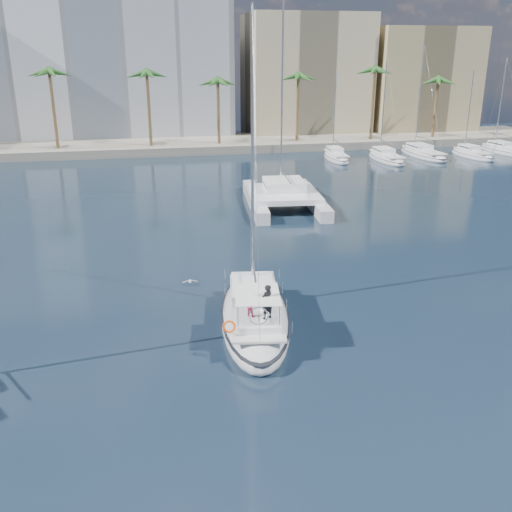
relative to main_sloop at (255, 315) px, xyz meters
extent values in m
plane|color=black|center=(1.08, 0.21, -0.53)|extent=(160.00, 160.00, 0.00)
cube|color=gray|center=(1.08, 61.21, 0.07)|extent=(120.00, 14.00, 1.20)
cube|color=silver|center=(-10.92, 73.21, 13.47)|extent=(42.00, 16.00, 28.00)
cube|color=tan|center=(23.08, 70.21, 9.47)|extent=(20.00, 14.00, 20.00)
cube|color=tan|center=(43.08, 68.21, 8.47)|extent=(18.00, 12.00, 18.00)
cylinder|color=brown|center=(1.08, 57.21, 4.72)|extent=(0.44, 0.44, 10.50)
sphere|color=#27561F|center=(1.08, 57.21, 9.97)|extent=(3.60, 3.60, 3.60)
cylinder|color=brown|center=(35.08, 57.21, 4.72)|extent=(0.44, 0.44, 10.50)
sphere|color=#27561F|center=(35.08, 57.21, 9.97)|extent=(3.60, 3.60, 3.60)
ellipsoid|color=silver|center=(0.00, 0.01, -0.18)|extent=(5.33, 11.88, 2.38)
ellipsoid|color=black|center=(0.00, 0.01, 0.16)|extent=(5.39, 11.99, 0.18)
cube|color=silver|center=(-0.03, -0.21, 0.72)|extent=(3.86, 8.89, 0.12)
cube|color=white|center=(0.17, 1.10, 1.08)|extent=(2.99, 4.07, 0.60)
cube|color=black|center=(0.17, 1.10, 1.10)|extent=(2.94, 3.64, 0.14)
cylinder|color=#B7BABF|center=(0.37, 2.40, 8.30)|extent=(0.15, 0.15, 15.02)
cylinder|color=#B7BABF|center=(0.02, 0.12, 2.28)|extent=(0.81, 4.59, 0.11)
cube|color=white|center=(-0.37, -2.39, 0.96)|extent=(2.58, 3.16, 0.36)
cube|color=white|center=(-0.38, -2.50, 2.33)|extent=(2.58, 3.16, 0.04)
torus|color=silver|center=(-0.53, -3.48, 1.63)|extent=(0.95, 0.20, 0.96)
torus|color=#FF550D|center=(-1.98, -3.70, 1.33)|extent=(0.65, 0.29, 0.64)
imported|color=black|center=(0.03, -2.82, 2.03)|extent=(0.77, 0.65, 1.78)
imported|color=#B51B36|center=(-0.72, -2.38, 1.70)|extent=(0.69, 0.66, 1.11)
cube|color=silver|center=(5.09, 24.86, 0.02)|extent=(2.50, 13.59, 1.10)
cube|color=silver|center=(10.64, 24.32, 0.02)|extent=(2.50, 13.59, 1.10)
cube|color=white|center=(7.80, 23.92, 0.77)|extent=(6.86, 8.01, 0.50)
cube|color=white|center=(7.87, 24.59, 1.47)|extent=(4.10, 4.40, 1.00)
cube|color=black|center=(7.87, 24.59, 1.52)|extent=(4.06, 3.86, 0.18)
cylinder|color=#B7BABF|center=(8.06, 26.61, 10.00)|extent=(0.18, 0.18, 18.05)
ellipsoid|color=silver|center=(-2.96, 6.07, -0.22)|extent=(0.19, 0.37, 0.18)
sphere|color=silver|center=(-2.96, 6.25, -0.20)|extent=(0.10, 0.10, 0.10)
cube|color=gray|center=(-3.23, 6.07, -0.19)|extent=(0.43, 0.15, 0.10)
cube|color=gray|center=(-2.70, 6.07, -0.19)|extent=(0.43, 0.15, 0.10)
camera|label=1|loc=(-5.61, -27.53, 13.49)|focal=40.00mm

